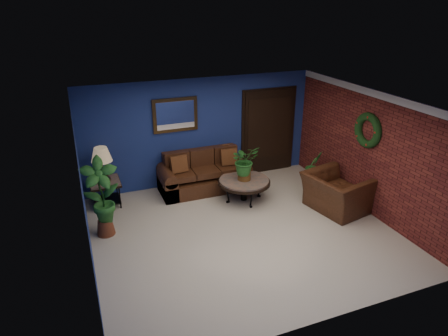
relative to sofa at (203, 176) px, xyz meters
name	(u,v)px	position (x,y,z in m)	size (l,w,h in m)	color
floor	(243,232)	(0.10, -2.08, -0.30)	(5.50, 5.50, 0.00)	beige
wall_back	(201,132)	(0.10, 0.42, 0.95)	(5.50, 0.04, 2.50)	navy
wall_left	(84,198)	(-2.65, -2.08, 0.95)	(0.04, 5.00, 2.50)	navy
wall_right_brick	(369,152)	(2.85, -2.08, 0.95)	(0.04, 5.00, 2.50)	maroon
ceiling	(246,103)	(0.10, -2.08, 2.20)	(5.50, 5.00, 0.02)	silver
crown_molding	(376,94)	(2.82, -2.08, 2.13)	(0.03, 5.00, 0.14)	white
wall_mirror	(175,115)	(-0.50, 0.38, 1.42)	(1.02, 0.06, 0.77)	#463017
closet_door	(268,132)	(1.85, 0.39, 0.75)	(1.44, 0.06, 2.18)	black
wreath	(368,130)	(2.79, -2.03, 1.40)	(0.72, 0.72, 0.16)	black
sofa	(203,176)	(0.00, 0.00, 0.00)	(2.05, 0.88, 0.92)	#4E2616
coffee_table	(244,182)	(0.64, -0.88, 0.13)	(1.14, 1.14, 0.49)	#4E4944
end_table	(105,186)	(-2.20, -0.03, 0.14)	(0.64, 0.64, 0.58)	#4E4944
table_lamp	(102,160)	(-2.20, -0.03, 0.74)	(0.43, 0.43, 0.71)	#463017
side_chair	(227,162)	(0.60, 0.04, 0.24)	(0.50, 0.50, 0.97)	#573019
armchair	(336,193)	(2.25, -1.98, 0.09)	(1.21, 1.06, 0.79)	#4E2616
coffee_plant	(245,161)	(0.64, -0.88, 0.62)	(0.62, 0.55, 0.78)	brown
floor_plant	(314,168)	(2.45, -0.82, 0.16)	(0.44, 0.37, 0.88)	brown
tall_plant	(101,195)	(-2.35, -1.20, 0.53)	(0.68, 0.47, 1.53)	brown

